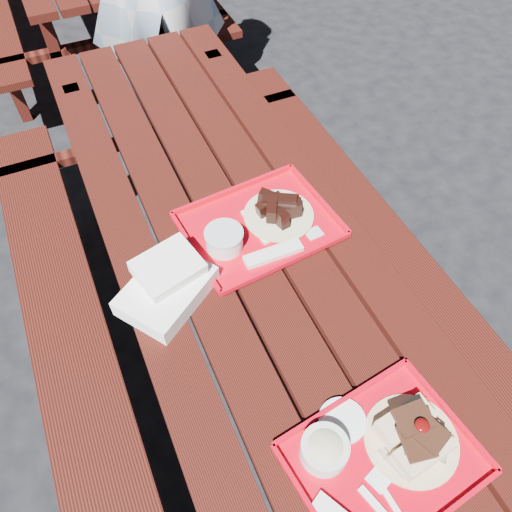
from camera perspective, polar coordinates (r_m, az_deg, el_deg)
name	(u,v)px	position (r m, az deg, el deg)	size (l,w,h in m)	color
ground	(241,349)	(2.13, -1.68, -10.55)	(60.00, 60.00, 0.00)	black
picnic_table_near	(237,271)	(1.66, -2.13, -1.72)	(1.41, 2.40, 0.75)	#3E110C
near_tray	(380,449)	(1.20, 13.94, -20.64)	(0.43, 0.36, 0.13)	red
far_tray	(258,226)	(1.50, 0.26, 3.47)	(0.47, 0.38, 0.07)	red
white_cloth	(167,284)	(1.36, -10.12, -3.20)	(0.30, 0.29, 0.10)	white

